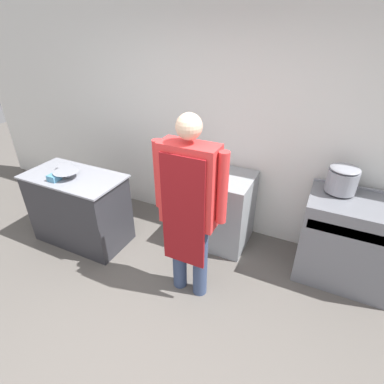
{
  "coord_description": "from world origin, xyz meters",
  "views": [
    {
      "loc": [
        1.13,
        -1.01,
        2.41
      ],
      "look_at": [
        0.06,
        1.2,
        1.0
      ],
      "focal_mm": 28.0,
      "sensor_mm": 36.0,
      "label": 1
    }
  ],
  "objects": [
    {
      "name": "mixing_bowl",
      "position": [
        -1.43,
        1.07,
        0.93
      ],
      "size": [
        0.28,
        0.28,
        0.08
      ],
      "color": "gray",
      "rests_on": "prep_counter"
    },
    {
      "name": "fridge_unit",
      "position": [
        0.18,
        1.85,
        0.45
      ],
      "size": [
        0.6,
        0.63,
        0.89
      ],
      "color": "#93999E",
      "rests_on": "ground_plane"
    },
    {
      "name": "wall_back",
      "position": [
        0.0,
        2.21,
        1.35
      ],
      "size": [
        8.0,
        0.05,
        2.7
      ],
      "color": "white",
      "rests_on": "ground_plane"
    },
    {
      "name": "person_cook",
      "position": [
        0.15,
        0.96,
        1.05
      ],
      "size": [
        0.68,
        0.24,
        1.82
      ],
      "color": "#38476B",
      "rests_on": "ground_plane"
    },
    {
      "name": "prep_counter",
      "position": [
        -1.41,
        1.13,
        0.44
      ],
      "size": [
        1.16,
        0.61,
        0.88
      ],
      "color": "#2D2D33",
      "rests_on": "ground_plane"
    },
    {
      "name": "stove",
      "position": [
        1.53,
        1.83,
        0.47
      ],
      "size": [
        0.93,
        0.62,
        0.95
      ],
      "color": "slate",
      "rests_on": "ground_plane"
    },
    {
      "name": "plastic_tub",
      "position": [
        -1.51,
        0.97,
        0.92
      ],
      "size": [
        0.11,
        0.11,
        0.07
      ],
      "color": "teal",
      "rests_on": "prep_counter"
    },
    {
      "name": "stock_pot",
      "position": [
        1.32,
        1.94,
        1.09
      ],
      "size": [
        0.29,
        0.29,
        0.27
      ],
      "color": "gray",
      "rests_on": "stove"
    },
    {
      "name": "small_bowl",
      "position": [
        -1.62,
        1.23,
        0.91
      ],
      "size": [
        0.18,
        0.18,
        0.06
      ],
      "color": "gray",
      "rests_on": "prep_counter"
    },
    {
      "name": "ground_plane",
      "position": [
        0.0,
        0.0,
        0.0
      ],
      "size": [
        14.0,
        14.0,
        0.0
      ],
      "primitive_type": "plane",
      "color": "#5B5651"
    }
  ]
}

